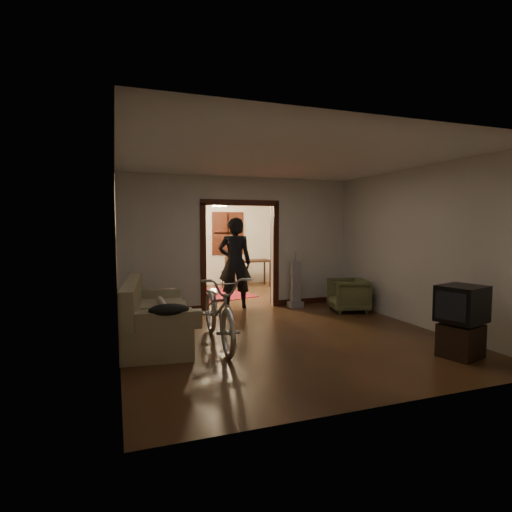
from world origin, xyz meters
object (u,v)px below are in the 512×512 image
locker (161,256)px  desk (252,273)px  person (235,263)px  armchair (348,295)px  bicycle (219,309)px  sofa (158,311)px

locker → desk: 2.64m
desk → locker: bearing=156.6°
person → desk: person is taller
desk → armchair: bearing=-95.8°
bicycle → person: (0.98, 2.47, 0.44)m
armchair → desk: size_ratio=0.72×
armchair → locker: locker is taller
sofa → locker: (0.60, 5.07, 0.46)m
bicycle → armchair: size_ratio=2.72×
sofa → bicycle: bearing=-19.4°
armchair → person: (-2.11, 1.14, 0.64)m
armchair → person: bearing=-103.9°
sofa → person: bearing=54.8°
locker → desk: size_ratio=1.81×
armchair → bicycle: bearing=-52.2°
sofa → locker: bearing=89.6°
sofa → desk: 5.74m
armchair → locker: bearing=-126.7°
bicycle → sofa: bearing=157.1°
sofa → armchair: bearing=19.6°
armchair → desk: 3.94m
sofa → locker: locker is taller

